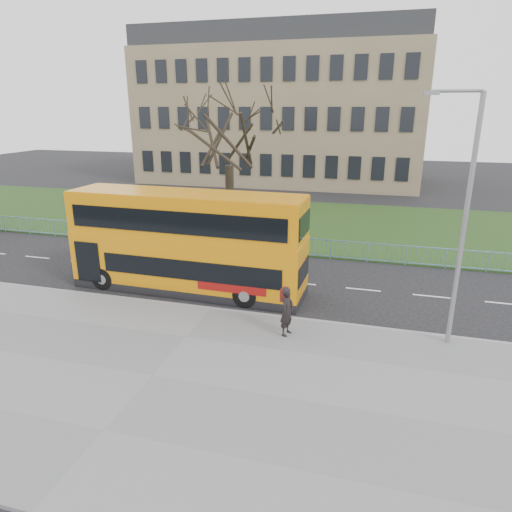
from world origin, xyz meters
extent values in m
plane|color=black|center=(0.00, 0.00, 0.00)|extent=(120.00, 120.00, 0.00)
cube|color=slate|center=(0.00, -6.75, 0.06)|extent=(80.00, 10.50, 0.12)
cube|color=gray|center=(0.00, -1.55, 0.07)|extent=(80.00, 0.20, 0.14)
cube|color=#1E3714|center=(0.00, 14.30, 0.04)|extent=(80.00, 15.40, 0.08)
cube|color=#816C51|center=(-5.00, 35.00, 7.00)|extent=(30.00, 15.00, 14.00)
cube|color=orange|center=(-1.81, 0.40, 1.36)|extent=(10.74, 2.80, 1.98)
cube|color=orange|center=(-1.81, 0.40, 2.52)|extent=(10.74, 2.80, 0.34)
cube|color=orange|center=(-1.81, 0.40, 3.59)|extent=(10.69, 2.75, 1.78)
cube|color=black|center=(-1.24, -0.90, 1.44)|extent=(8.24, 0.24, 0.86)
cube|color=black|center=(-1.85, -0.86, 3.50)|extent=(9.82, 0.28, 0.97)
cylinder|color=black|center=(-5.66, -0.66, 0.53)|extent=(1.06, 0.31, 1.06)
cylinder|color=black|center=(1.26, -0.82, 0.53)|extent=(1.06, 0.31, 1.06)
imported|color=black|center=(3.50, -2.96, 1.04)|extent=(0.59, 0.76, 1.84)
cylinder|color=gray|center=(9.15, -2.00, 4.34)|extent=(0.17, 0.17, 8.44)
cylinder|color=gray|center=(8.41, -2.01, 8.56)|extent=(1.48, 0.13, 0.11)
cube|color=gray|center=(7.67, -2.03, 8.50)|extent=(0.48, 0.20, 0.13)
camera|label=1|loc=(6.41, -17.79, 8.10)|focal=32.00mm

